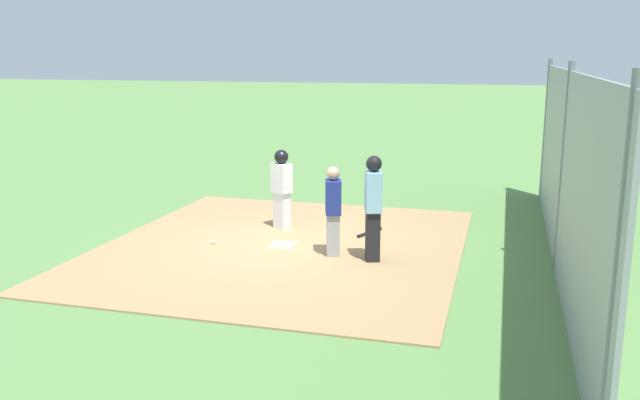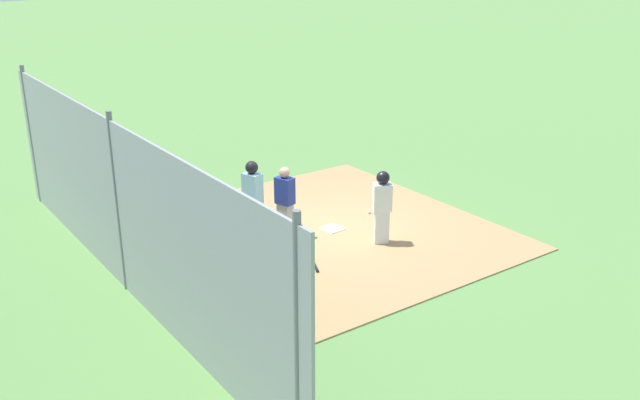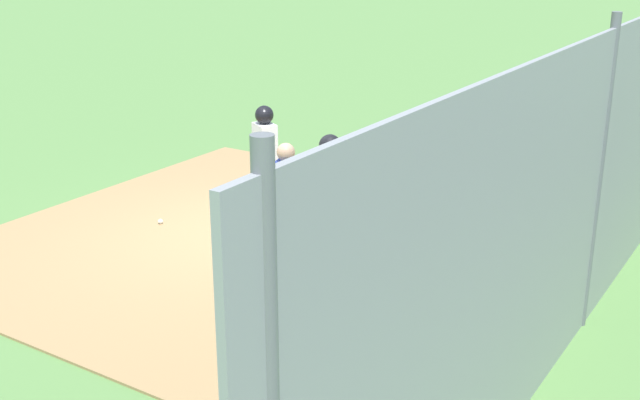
{
  "view_description": "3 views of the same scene",
  "coord_description": "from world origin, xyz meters",
  "px_view_note": "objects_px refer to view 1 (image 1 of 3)",
  "views": [
    {
      "loc": [
        -11.13,
        -3.81,
        3.45
      ],
      "look_at": [
        -0.16,
        -0.75,
        0.96
      ],
      "focal_mm": 37.54,
      "sensor_mm": 36.0,
      "label": 1
    },
    {
      "loc": [
        11.49,
        -8.58,
        6.05
      ],
      "look_at": [
        0.36,
        -0.59,
        0.95
      ],
      "focal_mm": 39.28,
      "sensor_mm": 36.0,
      "label": 2
    },
    {
      "loc": [
        -8.14,
        -6.57,
        4.12
      ],
      "look_at": [
        0.49,
        -1.02,
        0.61
      ],
      "focal_mm": 44.88,
      "sensor_mm": 36.0,
      "label": 3
    }
  ],
  "objects_px": {
    "home_plate": "(283,245)",
    "catcher": "(333,210)",
    "umpire": "(373,206)",
    "baseball": "(213,242)",
    "runner": "(282,184)",
    "baseball_bat": "(370,232)"
  },
  "relations": [
    {
      "from": "umpire",
      "to": "home_plate",
      "type": "bearing_deg",
      "value": -32.26
    },
    {
      "from": "catcher",
      "to": "baseball",
      "type": "xyz_separation_m",
      "value": [
        0.07,
        2.3,
        -0.77
      ]
    },
    {
      "from": "catcher",
      "to": "baseball_bat",
      "type": "relative_size",
      "value": 2.0
    },
    {
      "from": "runner",
      "to": "baseball",
      "type": "relative_size",
      "value": 21.46
    },
    {
      "from": "catcher",
      "to": "runner",
      "type": "relative_size",
      "value": 0.98
    },
    {
      "from": "umpire",
      "to": "baseball",
      "type": "bearing_deg",
      "value": -22.08
    },
    {
      "from": "home_plate",
      "to": "runner",
      "type": "height_order",
      "value": "runner"
    },
    {
      "from": "catcher",
      "to": "umpire",
      "type": "height_order",
      "value": "umpire"
    },
    {
      "from": "umpire",
      "to": "runner",
      "type": "relative_size",
      "value": 1.13
    },
    {
      "from": "home_plate",
      "to": "catcher",
      "type": "bearing_deg",
      "value": -106.72
    },
    {
      "from": "home_plate",
      "to": "catcher",
      "type": "relative_size",
      "value": 0.28
    },
    {
      "from": "catcher",
      "to": "baseball",
      "type": "height_order",
      "value": "catcher"
    },
    {
      "from": "catcher",
      "to": "umpire",
      "type": "distance_m",
      "value": 0.74
    },
    {
      "from": "home_plate",
      "to": "baseball",
      "type": "relative_size",
      "value": 5.95
    },
    {
      "from": "catcher",
      "to": "umpire",
      "type": "relative_size",
      "value": 0.87
    },
    {
      "from": "home_plate",
      "to": "runner",
      "type": "relative_size",
      "value": 0.28
    },
    {
      "from": "umpire",
      "to": "baseball",
      "type": "relative_size",
      "value": 24.17
    },
    {
      "from": "home_plate",
      "to": "runner",
      "type": "xyz_separation_m",
      "value": [
        1.19,
        0.41,
        0.89
      ]
    },
    {
      "from": "umpire",
      "to": "runner",
      "type": "distance_m",
      "value": 2.7
    },
    {
      "from": "home_plate",
      "to": "runner",
      "type": "bearing_deg",
      "value": 19.06
    },
    {
      "from": "umpire",
      "to": "baseball_bat",
      "type": "xyz_separation_m",
      "value": [
        1.65,
        0.38,
        -0.92
      ]
    },
    {
      "from": "runner",
      "to": "baseball_bat",
      "type": "bearing_deg",
      "value": 120.78
    }
  ]
}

